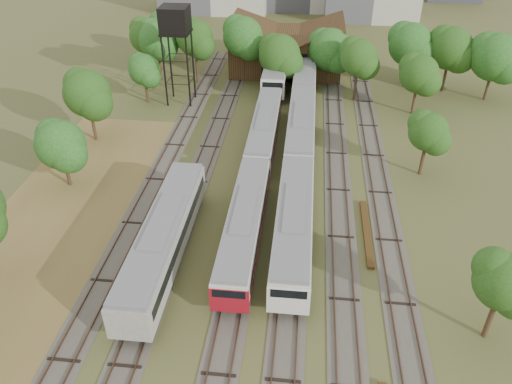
# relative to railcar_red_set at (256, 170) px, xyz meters

# --- Properties ---
(dry_grass_patch) EXTENTS (14.00, 60.00, 0.04)m
(dry_grass_patch) POSITION_rel_railcar_red_set_xyz_m (-16.00, -16.95, -1.76)
(dry_grass_patch) COLOR brown
(dry_grass_patch) RESTS_ON ground
(tracks) EXTENTS (24.60, 80.00, 0.19)m
(tracks) POSITION_rel_railcar_red_set_xyz_m (1.33, 0.05, -1.74)
(tracks) COLOR #4C473D
(tracks) RESTS_ON ground
(railcar_red_set) EXTENTS (2.73, 34.58, 3.37)m
(railcar_red_set) POSITION_rel_railcar_red_set_xyz_m (0.00, 0.00, 0.00)
(railcar_red_set) COLOR black
(railcar_red_set) RESTS_ON ground
(railcar_green_set) EXTENTS (2.96, 52.08, 3.66)m
(railcar_green_set) POSITION_rel_railcar_red_set_xyz_m (4.00, 8.98, 0.15)
(railcar_green_set) COLOR black
(railcar_green_set) RESTS_ON ground
(railcar_rear) EXTENTS (3.12, 16.08, 3.87)m
(railcar_rear) POSITION_rel_railcar_red_set_xyz_m (0.00, 27.25, 0.26)
(railcar_rear) COLOR black
(railcar_rear) RESTS_ON ground
(old_grey_coach) EXTENTS (3.02, 18.00, 3.73)m
(old_grey_coach) POSITION_rel_railcar_red_set_xyz_m (-6.00, -11.42, 0.25)
(old_grey_coach) COLOR black
(old_grey_coach) RESTS_ON ground
(water_tower) EXTENTS (3.52, 3.52, 12.17)m
(water_tower) POSITION_rel_railcar_red_set_xyz_m (-11.99, 19.40, 8.48)
(water_tower) COLOR black
(water_tower) RESTS_ON ground
(rail_pile_far) EXTENTS (0.57, 9.09, 0.30)m
(rail_pile_far) POSITION_rel_railcar_red_set_xyz_m (10.20, -6.49, -1.64)
(rail_pile_far) COLOR #4F3416
(rail_pile_far) RESTS_ON ground
(maintenance_shed) EXTENTS (16.45, 11.55, 7.58)m
(maintenance_shed) POSITION_rel_railcar_red_set_xyz_m (1.00, 33.03, 1.13)
(maintenance_shed) COLOR #362313
(maintenance_shed) RESTS_ON ground
(tree_band_left) EXTENTS (7.42, 74.71, 8.69)m
(tree_band_left) POSITION_rel_railcar_red_set_xyz_m (-18.25, 5.10, 3.63)
(tree_band_left) COLOR #382616
(tree_band_left) RESTS_ON ground
(tree_band_far) EXTENTS (50.46, 10.68, 9.09)m
(tree_band_far) POSITION_rel_railcar_red_set_xyz_m (7.79, 26.09, 3.96)
(tree_band_far) COLOR #382616
(tree_band_far) RESTS_ON ground
(tree_band_right) EXTENTS (5.67, 39.84, 7.52)m
(tree_band_right) POSITION_rel_railcar_red_set_xyz_m (17.22, 5.98, 3.21)
(tree_band_right) COLOR #382616
(tree_band_right) RESTS_ON ground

